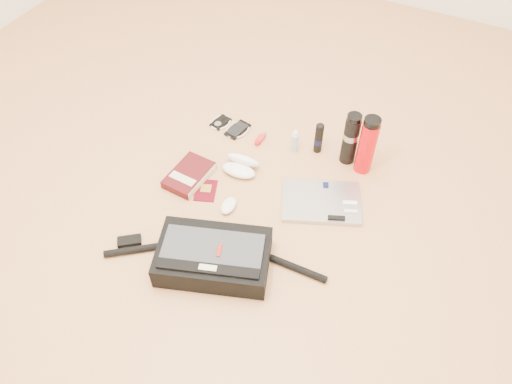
% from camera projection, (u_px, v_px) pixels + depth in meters
% --- Properties ---
extents(ground, '(4.00, 4.00, 0.00)m').
position_uv_depth(ground, '(244.00, 213.00, 2.13)').
color(ground, tan).
rests_on(ground, ground).
extents(messenger_bag, '(0.84, 0.39, 0.12)m').
position_uv_depth(messenger_bag, '(213.00, 257.00, 1.92)').
color(messenger_bag, black).
rests_on(messenger_bag, ground).
extents(laptop, '(0.40, 0.35, 0.03)m').
position_uv_depth(laptop, '(322.00, 202.00, 2.16)').
color(laptop, '#AAAAAC').
rests_on(laptop, ground).
extents(book, '(0.16, 0.23, 0.04)m').
position_uv_depth(book, '(189.00, 175.00, 2.24)').
color(book, '#3F0B0E').
rests_on(book, ground).
extents(passport, '(0.13, 0.15, 0.01)m').
position_uv_depth(passport, '(206.00, 190.00, 2.21)').
color(passport, '#4A030E').
rests_on(passport, ground).
extents(mouse, '(0.07, 0.10, 0.03)m').
position_uv_depth(mouse, '(228.00, 206.00, 2.14)').
color(mouse, white).
rests_on(mouse, ground).
extents(sunglasses_case, '(0.17, 0.14, 0.09)m').
position_uv_depth(sunglasses_case, '(241.00, 165.00, 2.27)').
color(sunglasses_case, white).
rests_on(sunglasses_case, ground).
extents(ipod, '(0.11, 0.11, 0.01)m').
position_uv_depth(ipod, '(221.00, 122.00, 2.50)').
color(ipod, black).
rests_on(ipod, ground).
extents(phone, '(0.12, 0.14, 0.01)m').
position_uv_depth(phone, '(238.00, 130.00, 2.46)').
color(phone, black).
rests_on(phone, ground).
extents(inhaler, '(0.03, 0.09, 0.02)m').
position_uv_depth(inhaler, '(261.00, 139.00, 2.41)').
color(inhaler, red).
rests_on(inhaler, ground).
extents(spray_bottle, '(0.04, 0.04, 0.12)m').
position_uv_depth(spray_bottle, '(295.00, 142.00, 2.34)').
color(spray_bottle, '#9CC1D3').
rests_on(spray_bottle, ground).
extents(aerosol_can, '(0.04, 0.04, 0.17)m').
position_uv_depth(aerosol_can, '(319.00, 138.00, 2.31)').
color(aerosol_can, black).
rests_on(aerosol_can, ground).
extents(thermos_black, '(0.09, 0.09, 0.27)m').
position_uv_depth(thermos_black, '(351.00, 138.00, 2.23)').
color(thermos_black, black).
rests_on(thermos_black, ground).
extents(thermos_red, '(0.08, 0.08, 0.30)m').
position_uv_depth(thermos_red, '(367.00, 145.00, 2.19)').
color(thermos_red, red).
rests_on(thermos_red, ground).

